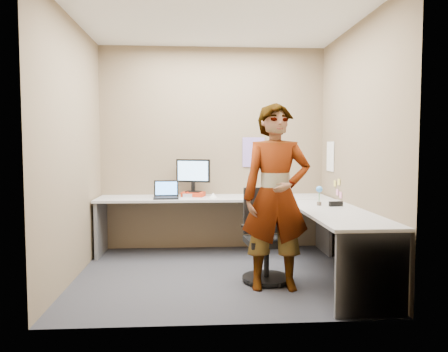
{
  "coord_description": "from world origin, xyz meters",
  "views": [
    {
      "loc": [
        -0.23,
        -4.59,
        1.39
      ],
      "look_at": [
        0.08,
        0.25,
        1.05
      ],
      "focal_mm": 35.0,
      "sensor_mm": 36.0,
      "label": 1
    }
  ],
  "objects": [
    {
      "name": "person",
      "position": [
        0.54,
        -0.47,
        0.9
      ],
      "size": [
        0.67,
        0.45,
        1.79
      ],
      "primitive_type": "imported",
      "rotation": [
        0.0,
        0.0,
        -0.03
      ],
      "color": "#999399",
      "rests_on": "ground"
    },
    {
      "name": "trackball_mouse",
      "position": [
        -0.34,
        0.99,
        0.76
      ],
      "size": [
        0.12,
        0.08,
        0.07
      ],
      "color": "#B7B7BC",
      "rests_on": "desk"
    },
    {
      "name": "ground",
      "position": [
        0.0,
        0.0,
        0.0
      ],
      "size": [
        3.0,
        3.0,
        0.0
      ],
      "primitive_type": "plane",
      "color": "#27262B",
      "rests_on": "ground"
    },
    {
      "name": "wall_back",
      "position": [
        0.0,
        1.3,
        1.35
      ],
      "size": [
        3.0,
        0.0,
        3.0
      ],
      "primitive_type": "plane",
      "rotation": [
        1.57,
        0.0,
        0.0
      ],
      "color": "#746347",
      "rests_on": "ground"
    },
    {
      "name": "wall_left",
      "position": [
        -1.5,
        0.0,
        1.35
      ],
      "size": [
        0.0,
        2.7,
        2.7
      ],
      "primitive_type": "plane",
      "rotation": [
        1.57,
        0.0,
        1.57
      ],
      "color": "#746347",
      "rests_on": "ground"
    },
    {
      "name": "paper_ream",
      "position": [
        -0.27,
        1.05,
        0.76
      ],
      "size": [
        0.33,
        0.27,
        0.06
      ],
      "primitive_type": "cube",
      "rotation": [
        0.0,
        0.0,
        -0.28
      ],
      "color": "#B92D12",
      "rests_on": "desk"
    },
    {
      "name": "sticky_note_b",
      "position": [
        1.49,
        0.6,
        0.82
      ],
      "size": [
        0.01,
        0.07,
        0.07
      ],
      "primitive_type": "cube",
      "color": "pink",
      "rests_on": "wall_right"
    },
    {
      "name": "sticky_note_c",
      "position": [
        1.49,
        0.48,
        0.8
      ],
      "size": [
        0.01,
        0.07,
        0.07
      ],
      "primitive_type": "cube",
      "color": "pink",
      "rests_on": "wall_right"
    },
    {
      "name": "office_chair",
      "position": [
        0.48,
        -0.2,
        0.38
      ],
      "size": [
        0.5,
        0.49,
        0.93
      ],
      "rotation": [
        0.0,
        0.0,
        0.11
      ],
      "color": "black",
      "rests_on": "ground"
    },
    {
      "name": "wall_right",
      "position": [
        1.5,
        0.0,
        1.35
      ],
      "size": [
        0.0,
        2.7,
        2.7
      ],
      "primitive_type": "plane",
      "rotation": [
        1.57,
        0.0,
        -1.57
      ],
      "color": "#746347",
      "rests_on": "ground"
    },
    {
      "name": "laptop",
      "position": [
        -0.61,
        0.88,
        0.79
      ],
      "size": [
        0.32,
        0.27,
        0.22
      ],
      "rotation": [
        0.0,
        0.0,
        0.04
      ],
      "color": "black",
      "rests_on": "desk"
    },
    {
      "name": "desk",
      "position": [
        0.44,
        0.39,
        0.59
      ],
      "size": [
        2.98,
        2.58,
        0.73
      ],
      "color": "#AEAEAE",
      "rests_on": "ground"
    },
    {
      "name": "monitor",
      "position": [
        -0.27,
        1.07,
        1.04
      ],
      "size": [
        0.44,
        0.18,
        0.43
      ],
      "rotation": [
        0.0,
        0.0,
        -0.28
      ],
      "color": "black",
      "rests_on": "paper_ream"
    },
    {
      "name": "sticky_note_a",
      "position": [
        1.49,
        0.55,
        0.95
      ],
      "size": [
        0.01,
        0.07,
        0.07
      ],
      "primitive_type": "cube",
      "color": "#F2E059",
      "rests_on": "wall_right"
    },
    {
      "name": "stapler",
      "position": [
        1.28,
        0.02,
        0.76
      ],
      "size": [
        0.15,
        0.06,
        0.05
      ],
      "primitive_type": "cube",
      "rotation": [
        0.0,
        0.0,
        0.14
      ],
      "color": "black",
      "rests_on": "desk"
    },
    {
      "name": "sticky_note_d",
      "position": [
        1.49,
        0.7,
        0.92
      ],
      "size": [
        0.01,
        0.07,
        0.07
      ],
      "primitive_type": "cube",
      "color": "#F2E059",
      "rests_on": "wall_right"
    },
    {
      "name": "ceiling",
      "position": [
        0.0,
        0.0,
        2.7
      ],
      "size": [
        3.0,
        3.0,
        0.0
      ],
      "primitive_type": "plane",
      "rotation": [
        3.14,
        0.0,
        0.0
      ],
      "color": "white",
      "rests_on": "wall_back"
    },
    {
      "name": "origami",
      "position": [
        -0.02,
        0.91,
        0.76
      ],
      "size": [
        0.1,
        0.1,
        0.06
      ],
      "primitive_type": "cone",
      "color": "white",
      "rests_on": "desk"
    },
    {
      "name": "calendar_purple",
      "position": [
        0.55,
        1.29,
        1.3
      ],
      "size": [
        0.3,
        0.01,
        0.4
      ],
      "primitive_type": "cube",
      "color": "#846BB7",
      "rests_on": "wall_back"
    },
    {
      "name": "calendar_white",
      "position": [
        1.49,
        0.9,
        1.25
      ],
      "size": [
        0.01,
        0.28,
        0.38
      ],
      "primitive_type": "cube",
      "color": "white",
      "rests_on": "wall_right"
    },
    {
      "name": "flower",
      "position": [
        1.12,
        0.1,
        0.87
      ],
      "size": [
        0.07,
        0.07,
        0.22
      ],
      "color": "brown",
      "rests_on": "desk"
    }
  ]
}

